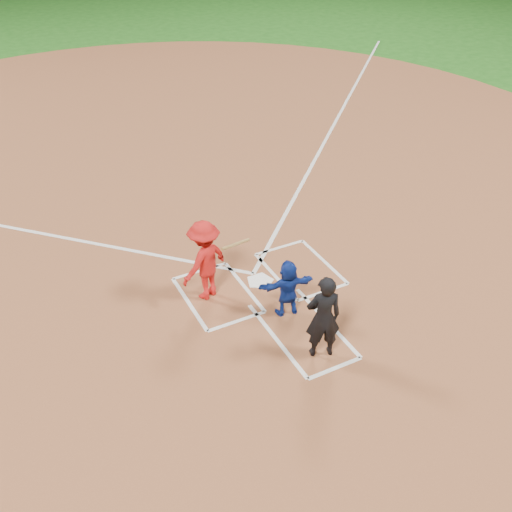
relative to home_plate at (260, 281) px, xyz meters
name	(u,v)px	position (x,y,z in m)	size (l,w,h in m)	color
ground	(260,282)	(0.00, 0.00, -0.02)	(120.00, 120.00, 0.00)	#1C5A16
home_plate_dirt	(163,169)	(0.00, 6.00, -0.01)	(28.00, 28.00, 0.01)	brown
home_plate	(260,281)	(0.00, 0.00, 0.00)	(0.60, 0.60, 0.02)	white
catcher	(288,288)	(0.01, -1.11, 0.58)	(1.10, 0.35, 1.18)	navy
umpire	(323,317)	(-0.02, -2.36, 0.83)	(0.61, 0.40, 1.68)	black
chalk_markings	(171,178)	(0.00, 5.29, -0.01)	(28.35, 17.32, 0.01)	white
batter_at_plate	(205,261)	(-1.17, 0.09, 0.85)	(1.62, 1.02, 1.71)	red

